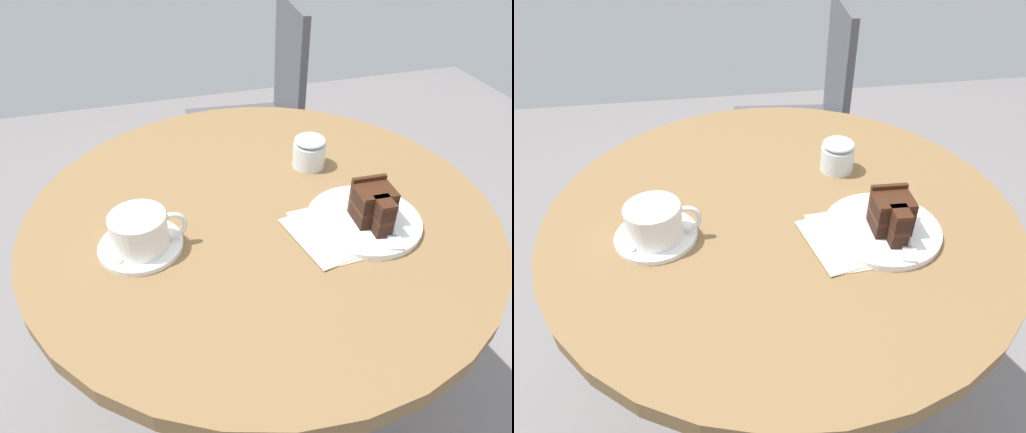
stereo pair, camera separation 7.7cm
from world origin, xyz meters
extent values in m
cube|color=slate|center=(0.00, 0.00, -0.01)|extent=(4.40, 4.40, 0.01)
cylinder|color=brown|center=(0.00, 0.00, 0.70)|extent=(0.87, 0.87, 0.03)
cylinder|color=silver|center=(0.00, 0.00, 0.35)|extent=(0.07, 0.07, 0.66)
cylinder|color=silver|center=(0.00, 0.00, 0.01)|extent=(0.39, 0.39, 0.02)
cylinder|color=white|center=(-0.23, -0.06, 0.72)|extent=(0.14, 0.14, 0.01)
cylinder|color=white|center=(-0.23, -0.06, 0.76)|extent=(0.09, 0.09, 0.06)
cylinder|color=beige|center=(-0.23, -0.06, 0.79)|extent=(0.08, 0.08, 0.00)
torus|color=white|center=(-0.17, -0.06, 0.76)|extent=(0.05, 0.01, 0.05)
cube|color=silver|center=(-0.26, -0.06, 0.73)|extent=(0.01, 0.08, 0.00)
ellipsoid|color=silver|center=(-0.26, -0.01, 0.73)|extent=(0.02, 0.02, 0.00)
cylinder|color=white|center=(0.16, -0.10, 0.72)|extent=(0.20, 0.20, 0.01)
cube|color=black|center=(0.17, -0.11, 0.74)|extent=(0.07, 0.06, 0.03)
cube|color=black|center=(0.17, -0.14, 0.74)|extent=(0.03, 0.04, 0.03)
cube|color=#381C0F|center=(0.17, -0.11, 0.76)|extent=(0.07, 0.06, 0.01)
cube|color=#381C0F|center=(0.17, -0.14, 0.76)|extent=(0.03, 0.04, 0.01)
cube|color=black|center=(0.17, -0.11, 0.77)|extent=(0.07, 0.06, 0.03)
cube|color=black|center=(0.17, -0.14, 0.77)|extent=(0.03, 0.04, 0.03)
cube|color=#381C0F|center=(0.17, -0.11, 0.79)|extent=(0.07, 0.06, 0.01)
cube|color=#381C0F|center=(0.17, -0.14, 0.79)|extent=(0.03, 0.04, 0.01)
cube|color=#381C0F|center=(0.17, -0.08, 0.77)|extent=(0.06, 0.01, 0.07)
cube|color=silver|center=(0.20, -0.12, 0.73)|extent=(0.04, 0.10, 0.00)
cube|color=silver|center=(0.18, -0.18, 0.73)|extent=(0.03, 0.04, 0.00)
cube|color=beige|center=(0.12, -0.11, 0.72)|extent=(0.17, 0.17, 0.00)
cube|color=beige|center=(0.10, -0.11, 0.72)|extent=(0.17, 0.17, 0.00)
cylinder|color=#4C4C51|center=(0.02, 0.98, 0.22)|extent=(0.02, 0.02, 0.44)
cylinder|color=#4C4C51|center=(-0.01, 0.66, 0.22)|extent=(0.02, 0.02, 0.44)
cylinder|color=#4C4C51|center=(0.34, 0.95, 0.22)|extent=(0.02, 0.02, 0.44)
cylinder|color=#4C4C51|center=(0.31, 0.63, 0.22)|extent=(0.02, 0.02, 0.44)
cube|color=#4C4C51|center=(0.16, 0.80, 0.45)|extent=(0.42, 0.42, 0.02)
cube|color=#4C4C51|center=(0.34, 0.79, 0.67)|extent=(0.06, 0.36, 0.42)
cylinder|color=silver|center=(0.14, 0.11, 0.74)|extent=(0.07, 0.07, 0.05)
ellipsoid|color=silver|center=(0.14, 0.11, 0.78)|extent=(0.07, 0.07, 0.02)
camera|label=1|loc=(-0.20, -0.66, 1.23)|focal=32.00mm
camera|label=2|loc=(-0.13, -0.68, 1.23)|focal=32.00mm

